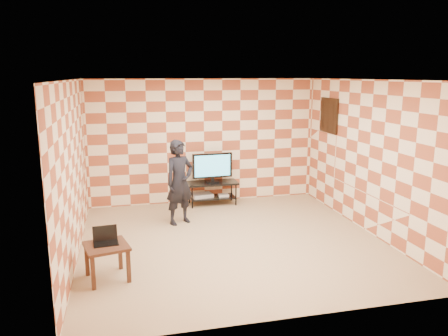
{
  "coord_description": "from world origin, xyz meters",
  "views": [
    {
      "loc": [
        -1.75,
        -6.8,
        2.77
      ],
      "look_at": [
        0.0,
        0.6,
        1.15
      ],
      "focal_mm": 35.0,
      "sensor_mm": 36.0,
      "label": 1
    }
  ],
  "objects_px": {
    "tv_stand": "(212,188)",
    "tv": "(212,166)",
    "side_table": "(107,251)",
    "person": "(180,182)"
  },
  "relations": [
    {
      "from": "tv_stand",
      "to": "side_table",
      "type": "height_order",
      "value": "same"
    },
    {
      "from": "tv_stand",
      "to": "tv",
      "type": "bearing_deg",
      "value": -93.18
    },
    {
      "from": "tv",
      "to": "side_table",
      "type": "relative_size",
      "value": 1.3
    },
    {
      "from": "tv",
      "to": "person",
      "type": "bearing_deg",
      "value": -128.74
    },
    {
      "from": "tv_stand",
      "to": "person",
      "type": "relative_size",
      "value": 0.68
    },
    {
      "from": "side_table",
      "to": "person",
      "type": "distance_m",
      "value": 2.5
    },
    {
      "from": "side_table",
      "to": "tv",
      "type": "bearing_deg",
      "value": 55.84
    },
    {
      "from": "tv_stand",
      "to": "person",
      "type": "height_order",
      "value": "person"
    },
    {
      "from": "tv_stand",
      "to": "tv",
      "type": "distance_m",
      "value": 0.49
    },
    {
      "from": "side_table",
      "to": "person",
      "type": "relative_size",
      "value": 0.42
    }
  ]
}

